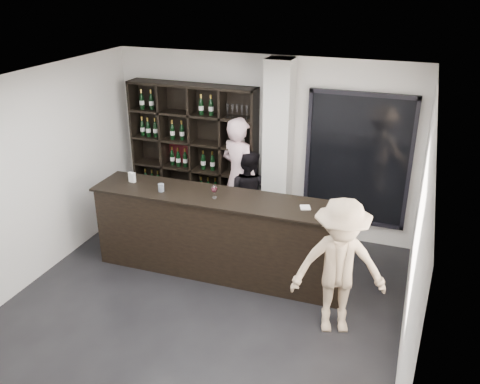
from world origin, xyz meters
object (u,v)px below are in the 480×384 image
at_px(customer, 339,267).
at_px(wine_shelf, 194,155).
at_px(taster_pink, 239,177).
at_px(taster_black, 248,194).
at_px(tasting_counter, 220,235).

bearing_deg(customer, wine_shelf, 124.41).
bearing_deg(taster_pink, customer, 159.35).
distance_m(wine_shelf, taster_black, 1.17).
relative_size(wine_shelf, taster_black, 1.64).
relative_size(wine_shelf, tasting_counter, 0.65).
relative_size(taster_black, customer, 0.84).
distance_m(taster_pink, customer, 2.82).
relative_size(taster_pink, customer, 1.14).
height_order(taster_black, customer, customer).
xyz_separation_m(taster_pink, customer, (1.98, -2.00, -0.12)).
relative_size(tasting_counter, customer, 2.11).
xyz_separation_m(wine_shelf, taster_black, (1.05, -0.21, -0.47)).
relative_size(taster_pink, taster_black, 1.35).
distance_m(tasting_counter, taster_black, 1.26).
bearing_deg(customer, tasting_counter, 140.23).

